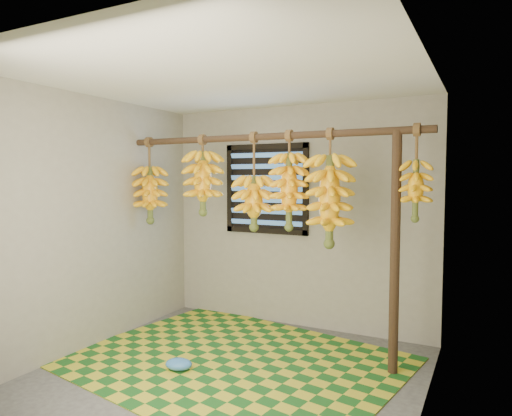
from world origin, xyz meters
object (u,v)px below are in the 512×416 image
Objects in this scene: banana_bunch_a at (150,194)px; woven_mat at (233,361)px; banana_bunch_c at (254,203)px; banana_bunch_e at (330,201)px; plastic_bag at (179,364)px; banana_bunch_d at (289,191)px; banana_bunch_b at (203,183)px; banana_bunch_f at (416,190)px; support_post at (395,254)px.

woven_mat is at bearing -17.58° from banana_bunch_a.
banana_bunch_e is (0.74, 0.00, 0.03)m from banana_bunch_c.
plastic_bag is 1.77m from banana_bunch_d.
banana_bunch_f is at bearing 0.00° from banana_bunch_b.
banana_bunch_e is (1.31, 0.00, -0.15)m from banana_bunch_b.
banana_bunch_f is at bearing 0.00° from banana_bunch_c.
banana_bunch_a is at bearing 180.00° from banana_bunch_b.
banana_bunch_c and banana_bunch_f have the same top height.
plastic_bag is 0.29× the size of banana_bunch_b.
banana_bunch_d reaches higher than support_post.
banana_bunch_a is 1.61m from banana_bunch_d.
plastic_bag is 1.72m from banana_bunch_b.
banana_bunch_b is at bearing 180.00° from banana_bunch_f.
banana_bunch_f is at bearing 0.00° from support_post.
banana_bunch_c reaches higher than plastic_bag.
plastic_bag is at bearing -39.49° from banana_bunch_a.
plastic_bag is at bearing -128.39° from woven_mat.
banana_bunch_a is (-1.24, 0.39, 1.44)m from woven_mat.
banana_bunch_b is (-1.87, 0.00, 0.57)m from support_post.
support_post is at bearing 180.00° from banana_bunch_f.
banana_bunch_b is 0.77× the size of banana_bunch_e.
support_post is at bearing 0.00° from banana_bunch_b.
banana_bunch_f is (1.46, 0.39, 1.52)m from woven_mat.
banana_bunch_b reaches higher than woven_mat.
banana_bunch_a is at bearing 140.51° from plastic_bag.
banana_bunch_c and banana_bunch_e have the same top height.
support_post is at bearing 0.00° from banana_bunch_c.
woven_mat is 1.65m from banana_bunch_e.
plastic_bag is 0.26× the size of banana_bunch_d.
banana_bunch_d reaches higher than woven_mat.
banana_bunch_f is (2.70, -0.00, 0.08)m from banana_bunch_a.
banana_bunch_b is (-0.57, 0.39, 1.57)m from woven_mat.
banana_bunch_b reaches higher than plastic_bag.
support_post is 2.02m from plastic_bag.
plastic_bag is 0.30× the size of banana_bunch_f.
banana_bunch_c is at bearing 180.00° from support_post.
support_post is 2.53× the size of banana_bunch_b.
plastic_bag is 0.26× the size of banana_bunch_a.
banana_bunch_f is (1.76, 0.78, 1.47)m from plastic_bag.
banana_bunch_f is (1.45, 0.00, 0.13)m from banana_bunch_c.
banana_bunch_a is 2.70m from banana_bunch_f.
banana_bunch_f is at bearing -0.00° from banana_bunch_d.
banana_bunch_b and banana_bunch_f have the same top height.
support_post is 1.07m from banana_bunch_d.
banana_bunch_a is at bearing 180.00° from banana_bunch_c.
banana_bunch_e is (1.99, -0.00, -0.02)m from banana_bunch_a.
banana_bunch_e is at bearing -0.00° from banana_bunch_d.
banana_bunch_a is 1.17× the size of banana_bunch_f.
banana_bunch_c is 1.18× the size of banana_bunch_f.
banana_bunch_f is (0.15, 0.00, 0.52)m from support_post.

